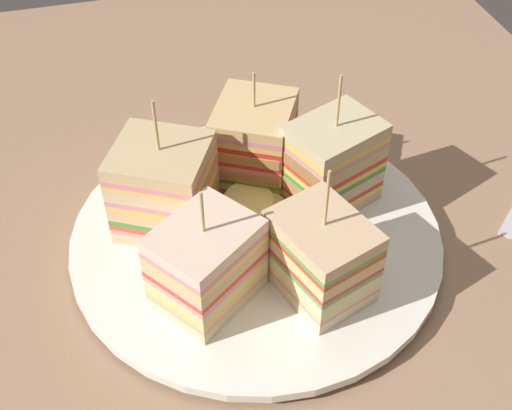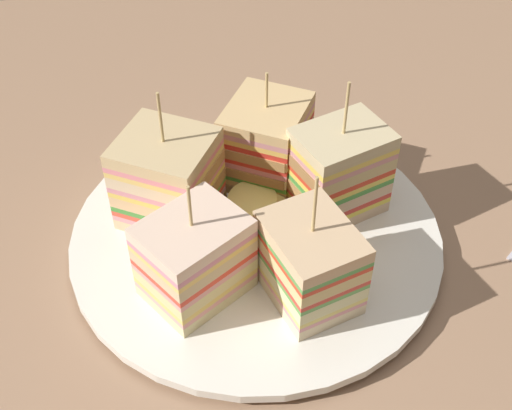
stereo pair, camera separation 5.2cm
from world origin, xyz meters
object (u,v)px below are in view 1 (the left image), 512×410
(sandwich_wedge_0, at_px, (254,141))
(chip_pile, at_px, (261,213))
(sandwich_wedge_1, at_px, (164,187))
(sandwich_wedge_2, at_px, (207,264))
(plate, at_px, (256,237))
(sandwich_wedge_4, at_px, (332,164))
(sandwich_wedge_3, at_px, (321,256))

(sandwich_wedge_0, height_order, chip_pile, sandwich_wedge_0)
(sandwich_wedge_1, xyz_separation_m, sandwich_wedge_2, (-0.08, -0.02, -0.00))
(sandwich_wedge_1, bearing_deg, sandwich_wedge_2, -50.92)
(plate, height_order, sandwich_wedge_4, sandwich_wedge_4)
(sandwich_wedge_3, bearing_deg, chip_pile, -3.72)
(sandwich_wedge_2, height_order, sandwich_wedge_4, sandwich_wedge_4)
(chip_pile, bearing_deg, sandwich_wedge_3, -164.04)
(sandwich_wedge_1, bearing_deg, chip_pile, 13.92)
(sandwich_wedge_3, height_order, sandwich_wedge_4, sandwich_wedge_4)
(plate, xyz_separation_m, sandwich_wedge_3, (-0.07, -0.03, 0.04))
(sandwich_wedge_4, distance_m, chip_pile, 0.07)
(sandwich_wedge_4, relative_size, chip_pile, 1.55)
(sandwich_wedge_0, height_order, sandwich_wedge_3, sandwich_wedge_3)
(sandwich_wedge_4, bearing_deg, sandwich_wedge_3, 43.35)
(plate, relative_size, sandwich_wedge_2, 2.90)
(sandwich_wedge_3, relative_size, chip_pile, 1.44)
(plate, distance_m, chip_pile, 0.02)
(plate, relative_size, chip_pile, 3.76)
(sandwich_wedge_0, height_order, sandwich_wedge_4, sandwich_wedge_4)
(sandwich_wedge_3, xyz_separation_m, chip_pile, (0.08, 0.02, -0.02))
(plate, xyz_separation_m, sandwich_wedge_2, (-0.05, 0.05, 0.04))
(sandwich_wedge_2, bearing_deg, sandwich_wedge_4, -4.61)
(chip_pile, bearing_deg, sandwich_wedge_1, 75.73)
(sandwich_wedge_1, bearing_deg, sandwich_wedge_3, -16.98)
(plate, xyz_separation_m, sandwich_wedge_4, (0.02, -0.07, 0.04))
(sandwich_wedge_1, relative_size, sandwich_wedge_3, 1.05)
(sandwich_wedge_1, xyz_separation_m, sandwich_wedge_3, (-0.10, -0.10, -0.00))
(sandwich_wedge_3, distance_m, chip_pile, 0.08)
(sandwich_wedge_1, bearing_deg, plate, 3.68)
(sandwich_wedge_2, distance_m, chip_pile, 0.09)
(plate, bearing_deg, sandwich_wedge_2, 136.28)
(plate, height_order, sandwich_wedge_3, sandwich_wedge_3)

